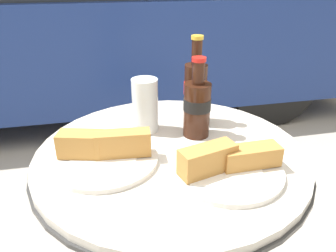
{
  "coord_description": "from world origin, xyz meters",
  "views": [
    {
      "loc": [
        -0.16,
        -0.68,
        1.1
      ],
      "look_at": [
        0.0,
        0.03,
        0.74
      ],
      "focal_mm": 35.0,
      "sensor_mm": 36.0,
      "label": 1
    }
  ],
  "objects_px": {
    "lunch_plate_near": "(227,165)",
    "lunch_plate_far": "(104,153)",
    "bistro_table": "(171,207)",
    "parked_car": "(80,25)",
    "cola_bottle_left": "(195,90)",
    "cola_bottle_right": "(197,106)",
    "drinking_glass": "(145,108)"
  },
  "relations": [
    {
      "from": "bistro_table",
      "to": "lunch_plate_far",
      "type": "bearing_deg",
      "value": -174.29
    },
    {
      "from": "bistro_table",
      "to": "cola_bottle_right",
      "type": "bearing_deg",
      "value": 37.96
    },
    {
      "from": "lunch_plate_near",
      "to": "lunch_plate_far",
      "type": "relative_size",
      "value": 0.99
    },
    {
      "from": "drinking_glass",
      "to": "lunch_plate_near",
      "type": "xyz_separation_m",
      "value": [
        0.14,
        -0.25,
        -0.05
      ]
    },
    {
      "from": "drinking_glass",
      "to": "bistro_table",
      "type": "bearing_deg",
      "value": -70.77
    },
    {
      "from": "bistro_table",
      "to": "lunch_plate_near",
      "type": "bearing_deg",
      "value": -52.26
    },
    {
      "from": "cola_bottle_left",
      "to": "lunch_plate_near",
      "type": "bearing_deg",
      "value": -91.44
    },
    {
      "from": "lunch_plate_near",
      "to": "lunch_plate_far",
      "type": "height_order",
      "value": "same"
    },
    {
      "from": "lunch_plate_far",
      "to": "parked_car",
      "type": "relative_size",
      "value": 0.06
    },
    {
      "from": "lunch_plate_near",
      "to": "drinking_glass",
      "type": "bearing_deg",
      "value": 119.38
    },
    {
      "from": "cola_bottle_right",
      "to": "parked_car",
      "type": "bearing_deg",
      "value": 99.17
    },
    {
      "from": "cola_bottle_left",
      "to": "lunch_plate_near",
      "type": "relative_size",
      "value": 1.01
    },
    {
      "from": "lunch_plate_near",
      "to": "parked_car",
      "type": "xyz_separation_m",
      "value": [
        -0.36,
        2.35,
        -0.05
      ]
    },
    {
      "from": "bistro_table",
      "to": "parked_car",
      "type": "distance_m",
      "value": 2.25
    },
    {
      "from": "bistro_table",
      "to": "lunch_plate_far",
      "type": "height_order",
      "value": "lunch_plate_far"
    },
    {
      "from": "cola_bottle_right",
      "to": "cola_bottle_left",
      "type": "bearing_deg",
      "value": 76.61
    },
    {
      "from": "cola_bottle_right",
      "to": "drinking_glass",
      "type": "height_order",
      "value": "cola_bottle_right"
    },
    {
      "from": "cola_bottle_left",
      "to": "lunch_plate_near",
      "type": "distance_m",
      "value": 0.28
    },
    {
      "from": "bistro_table",
      "to": "cola_bottle_left",
      "type": "relative_size",
      "value": 2.79
    },
    {
      "from": "bistro_table",
      "to": "cola_bottle_left",
      "type": "xyz_separation_m",
      "value": [
        0.1,
        0.14,
        0.28
      ]
    },
    {
      "from": "lunch_plate_near",
      "to": "lunch_plate_far",
      "type": "bearing_deg",
      "value": 157.35
    },
    {
      "from": "cola_bottle_right",
      "to": "parked_car",
      "type": "xyz_separation_m",
      "value": [
        -0.35,
        2.16,
        -0.12
      ]
    },
    {
      "from": "lunch_plate_near",
      "to": "lunch_plate_far",
      "type": "xyz_separation_m",
      "value": [
        -0.26,
        0.11,
        0.0
      ]
    },
    {
      "from": "cola_bottle_right",
      "to": "lunch_plate_far",
      "type": "bearing_deg",
      "value": -161.62
    },
    {
      "from": "cola_bottle_left",
      "to": "cola_bottle_right",
      "type": "height_order",
      "value": "cola_bottle_left"
    },
    {
      "from": "bistro_table",
      "to": "lunch_plate_far",
      "type": "xyz_separation_m",
      "value": [
        -0.16,
        -0.02,
        0.2
      ]
    },
    {
      "from": "lunch_plate_near",
      "to": "parked_car",
      "type": "bearing_deg",
      "value": 98.72
    },
    {
      "from": "drinking_glass",
      "to": "parked_car",
      "type": "relative_size",
      "value": 0.03
    },
    {
      "from": "cola_bottle_left",
      "to": "drinking_glass",
      "type": "height_order",
      "value": "cola_bottle_left"
    },
    {
      "from": "bistro_table",
      "to": "drinking_glass",
      "type": "relative_size",
      "value": 4.71
    },
    {
      "from": "lunch_plate_far",
      "to": "parked_car",
      "type": "height_order",
      "value": "parked_car"
    },
    {
      "from": "bistro_table",
      "to": "parked_car",
      "type": "xyz_separation_m",
      "value": [
        -0.26,
        2.23,
        0.15
      ]
    }
  ]
}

